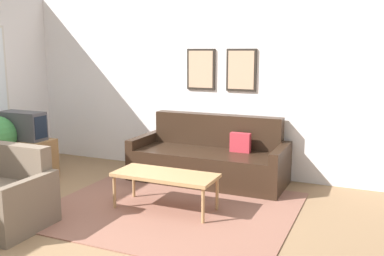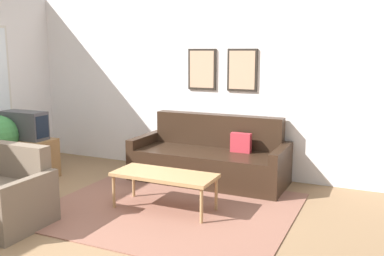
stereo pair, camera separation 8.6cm
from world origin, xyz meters
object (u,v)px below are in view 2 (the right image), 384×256
Objects in this scene: coffee_table at (164,176)px; couch at (210,159)px; tv at (24,125)px; armchair at (3,199)px.

couch is at bearing 87.65° from coffee_table.
coffee_table is at bearing -7.38° from tv.
tv reaches higher than coffee_table.
tv is (-2.49, -0.96, 0.46)m from couch.
tv is 0.76× the size of armchair.
armchair is (1.11, -1.41, -0.48)m from tv.
tv reaches higher than couch.
coffee_table is 1.73× the size of tv.
coffee_table is 1.73m from armchair.
couch is at bearing 21.03° from tv.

